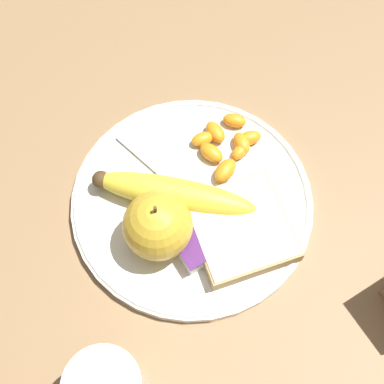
# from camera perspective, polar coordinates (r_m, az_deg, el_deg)

# --- Properties ---
(ground_plane) EXTENTS (3.00, 3.00, 0.00)m
(ground_plane) POSITION_cam_1_polar(r_m,az_deg,el_deg) (0.63, -0.00, -1.27)
(ground_plane) COLOR olive
(plate) EXTENTS (0.28, 0.28, 0.01)m
(plate) POSITION_cam_1_polar(r_m,az_deg,el_deg) (0.62, -0.00, -0.97)
(plate) COLOR silver
(plate) RESTS_ON ground_plane
(apple) EXTENTS (0.08, 0.08, 0.08)m
(apple) POSITION_cam_1_polar(r_m,az_deg,el_deg) (0.57, -3.68, -3.60)
(apple) COLOR gold
(apple) RESTS_ON plate
(banana) EXTENTS (0.16, 0.16, 0.04)m
(banana) POSITION_cam_1_polar(r_m,az_deg,el_deg) (0.60, -2.04, -0.20)
(banana) COLOR yellow
(banana) RESTS_ON plate
(bread_slice) EXTENTS (0.13, 0.12, 0.02)m
(bread_slice) POSITION_cam_1_polar(r_m,az_deg,el_deg) (0.60, 5.17, -3.91)
(bread_slice) COLOR tan
(bread_slice) RESTS_ON plate
(fork) EXTENTS (0.19, 0.07, 0.00)m
(fork) POSITION_cam_1_polar(r_m,az_deg,el_deg) (0.62, -0.87, 0.06)
(fork) COLOR #B2B2B7
(fork) RESTS_ON plate
(jam_packet) EXTENTS (0.05, 0.04, 0.02)m
(jam_packet) POSITION_cam_1_polar(r_m,az_deg,el_deg) (0.59, 0.23, -5.84)
(jam_packet) COLOR white
(jam_packet) RESTS_ON plate
(orange_segment_0) EXTENTS (0.02, 0.03, 0.01)m
(orange_segment_0) POSITION_cam_1_polar(r_m,az_deg,el_deg) (0.65, 5.15, 4.34)
(orange_segment_0) COLOR orange
(orange_segment_0) RESTS_ON plate
(orange_segment_1) EXTENTS (0.02, 0.03, 0.02)m
(orange_segment_1) POSITION_cam_1_polar(r_m,az_deg,el_deg) (0.65, 6.15, 5.76)
(orange_segment_1) COLOR orange
(orange_segment_1) RESTS_ON plate
(orange_segment_2) EXTENTS (0.03, 0.02, 0.02)m
(orange_segment_2) POSITION_cam_1_polar(r_m,az_deg,el_deg) (0.66, 2.51, 6.41)
(orange_segment_2) COLOR orange
(orange_segment_2) RESTS_ON plate
(orange_segment_3) EXTENTS (0.03, 0.03, 0.02)m
(orange_segment_3) POSITION_cam_1_polar(r_m,az_deg,el_deg) (0.67, 4.55, 7.61)
(orange_segment_3) COLOR orange
(orange_segment_3) RESTS_ON plate
(orange_segment_4) EXTENTS (0.02, 0.03, 0.02)m
(orange_segment_4) POSITION_cam_1_polar(r_m,az_deg,el_deg) (0.65, 1.13, 5.67)
(orange_segment_4) COLOR orange
(orange_segment_4) RESTS_ON plate
(orange_segment_5) EXTENTS (0.04, 0.03, 0.02)m
(orange_segment_5) POSITION_cam_1_polar(r_m,az_deg,el_deg) (0.64, 2.08, 4.20)
(orange_segment_5) COLOR orange
(orange_segment_5) RESTS_ON plate
(orange_segment_6) EXTENTS (0.03, 0.04, 0.02)m
(orange_segment_6) POSITION_cam_1_polar(r_m,az_deg,el_deg) (0.63, 3.58, 2.30)
(orange_segment_6) COLOR orange
(orange_segment_6) RESTS_ON plate
(orange_segment_7) EXTENTS (0.03, 0.02, 0.02)m
(orange_segment_7) POSITION_cam_1_polar(r_m,az_deg,el_deg) (0.65, 5.33, 5.22)
(orange_segment_7) COLOR orange
(orange_segment_7) RESTS_ON plate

